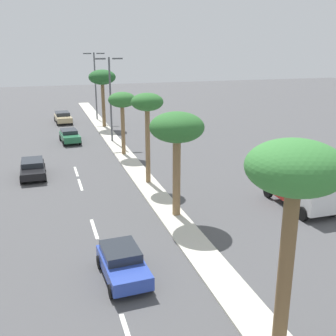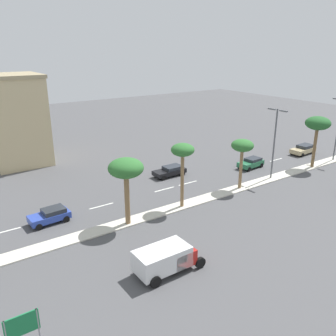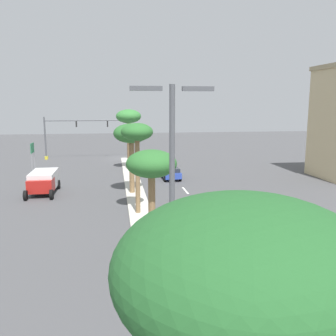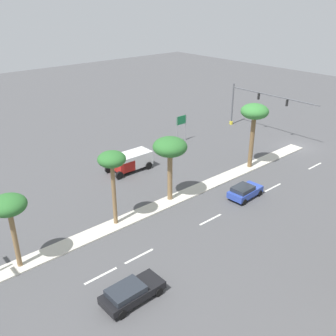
% 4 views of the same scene
% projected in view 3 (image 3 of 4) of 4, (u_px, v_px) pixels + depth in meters
% --- Properties ---
extents(ground_plane, '(160.00, 160.00, 0.00)m').
position_uv_depth(ground_plane, '(140.00, 213.00, 28.38)').
color(ground_plane, '#4C4C4F').
extents(median_curb, '(1.80, 75.47, 0.12)m').
position_uv_depth(median_curb, '(151.00, 256.00, 20.20)').
color(median_curb, beige).
rests_on(median_curb, ground).
extents(lane_stripe_rear, '(0.20, 2.80, 0.01)m').
position_uv_depth(lane_stripe_rear, '(161.00, 162.00, 53.79)').
color(lane_stripe_rear, silver).
rests_on(lane_stripe_rear, ground).
extents(lane_stripe_far, '(0.20, 2.80, 0.01)m').
position_uv_depth(lane_stripe_far, '(170.00, 172.00, 45.36)').
color(lane_stripe_far, silver).
rests_on(lane_stripe_far, ground).
extents(lane_stripe_leading, '(0.20, 2.80, 0.01)m').
position_uv_depth(lane_stripe_leading, '(185.00, 190.00, 35.82)').
color(lane_stripe_leading, silver).
rests_on(lane_stripe_leading, ground).
extents(lane_stripe_trailing, '(0.20, 2.80, 0.01)m').
position_uv_depth(lane_stripe_trailing, '(206.00, 216.00, 27.75)').
color(lane_stripe_trailing, silver).
rests_on(lane_stripe_trailing, ground).
extents(lane_stripe_right, '(0.20, 2.80, 0.01)m').
position_uv_depth(lane_stripe_right, '(220.00, 231.00, 24.29)').
color(lane_stripe_right, silver).
rests_on(lane_stripe_right, ground).
extents(traffic_signal_gantry, '(14.56, 0.53, 6.55)m').
position_uv_depth(traffic_signal_gantry, '(68.00, 133.00, 55.74)').
color(traffic_signal_gantry, '#515459').
rests_on(traffic_signal_gantry, ground).
extents(directional_road_sign, '(0.10, 1.73, 3.74)m').
position_uv_depth(directional_road_sign, '(33.00, 151.00, 44.51)').
color(directional_road_sign, gray).
rests_on(directional_road_sign, ground).
extents(palm_tree_far, '(3.18, 3.18, 7.71)m').
position_uv_depth(palm_tree_far, '(129.00, 119.00, 45.74)').
color(palm_tree_far, brown).
rests_on(palm_tree_far, median_curb).
extents(palm_tree_right, '(3.33, 3.33, 6.59)m').
position_uv_depth(palm_tree_right, '(131.00, 135.00, 33.70)').
color(palm_tree_right, olive).
rests_on(palm_tree_right, median_curb).
extents(palm_tree_inboard, '(2.43, 2.43, 6.96)m').
position_uv_depth(palm_tree_inboard, '(137.00, 136.00, 27.16)').
color(palm_tree_inboard, olive).
rests_on(palm_tree_inboard, median_curb).
extents(palm_tree_mid, '(2.64, 2.64, 6.05)m').
position_uv_depth(palm_tree_mid, '(151.00, 167.00, 18.65)').
color(palm_tree_mid, olive).
rests_on(palm_tree_mid, median_curb).
extents(palm_tree_front, '(3.41, 3.41, 7.25)m').
position_uv_depth(palm_tree_front, '(245.00, 281.00, 4.55)').
color(palm_tree_front, brown).
rests_on(palm_tree_front, median_curb).
extents(street_lamp_front, '(2.90, 0.24, 9.03)m').
position_uv_depth(street_lamp_front, '(172.00, 189.00, 12.91)').
color(street_lamp_front, '#515459').
rests_on(street_lamp_front, median_curb).
extents(sedan_black_far, '(2.06, 4.45, 1.31)m').
position_uv_depth(sedan_black_far, '(268.00, 218.00, 24.92)').
color(sedan_black_far, black).
rests_on(sedan_black_far, ground).
extents(sedan_blue_near, '(2.12, 3.92, 1.39)m').
position_uv_depth(sedan_blue_near, '(170.00, 173.00, 41.12)').
color(sedan_blue_near, '#2D47AD').
rests_on(sedan_blue_near, ground).
extents(sedan_green_leading, '(2.20, 4.08, 1.38)m').
position_uv_depth(sedan_green_leading, '(298.00, 317.00, 13.28)').
color(sedan_green_leading, '#287047').
rests_on(sedan_green_leading, ground).
extents(box_truck, '(2.52, 5.36, 2.09)m').
position_uv_depth(box_truck, '(43.00, 181.00, 34.46)').
color(box_truck, '#B21E19').
rests_on(box_truck, ground).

